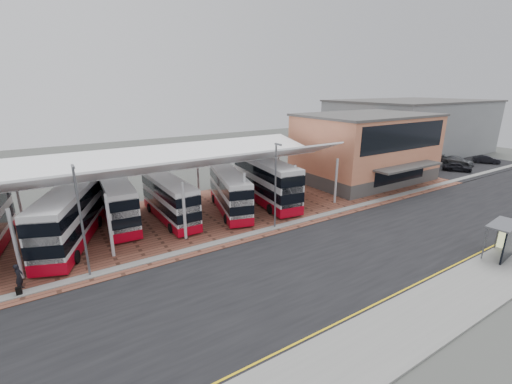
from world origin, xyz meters
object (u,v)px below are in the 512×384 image
bus_5 (266,181)px  carpark_car_a (457,167)px  terminal (366,147)px  bus_4 (230,192)px  carpark_car_b (458,161)px  bus_2 (117,202)px  bus_shelter (507,236)px  bus_3 (170,200)px  pedestrian (19,277)px  bus_1 (69,218)px  carpark_car_c (486,159)px

bus_5 → carpark_car_a: bus_5 is taller
terminal → bus_5: bearing=-177.1°
bus_4 → carpark_car_b: (43.19, -0.94, -1.35)m
bus_2 → bus_shelter: (23.78, -23.42, -0.38)m
carpark_car_b → bus_2: bearing=158.4°
bus_5 → bus_shelter: (8.17, -21.09, -0.67)m
bus_3 → pedestrian: size_ratio=5.58×
bus_4 → carpark_car_a: bus_4 is taller
bus_1 → bus_shelter: bus_1 is taller
bus_2 → terminal: bearing=1.2°
bus_3 → bus_5: (11.07, -0.55, 0.38)m
pedestrian → carpark_car_c: 67.39m
carpark_car_b → bus_shelter: (-30.10, -19.63, 1.03)m
bus_4 → bus_shelter: bus_4 is taller
carpark_car_a → carpark_car_c: (10.13, 0.42, -0.03)m
bus_3 → pedestrian: bus_3 is taller
carpark_car_a → carpark_car_c: bearing=-31.5°
bus_2 → carpark_car_c: (59.42, -5.78, -1.46)m
carpark_car_a → pedestrian: bearing=148.4°
bus_2 → carpark_car_a: bus_2 is taller
bus_4 → carpark_car_b: 43.22m
bus_2 → carpark_car_b: size_ratio=2.14×
bus_2 → bus_5: (15.62, -2.33, 0.30)m
bus_4 → carpark_car_a: bearing=10.5°
terminal → bus_5: terminal is taller
bus_4 → carpark_car_a: size_ratio=2.54×
carpark_car_b → bus_5: bearing=160.2°
terminal → carpark_car_b: size_ratio=3.70×
bus_1 → bus_5: (19.93, 0.44, 0.13)m
bus_1 → bus_2: size_ratio=1.08×
bus_shelter → terminal: bearing=59.9°
bus_3 → bus_4: size_ratio=0.97×
bus_5 → carpark_car_a: size_ratio=2.96×
terminal → bus_shelter: (-9.35, -21.99, -2.82)m
bus_3 → carpark_car_c: size_ratio=2.50×
pedestrian → carpark_car_b: 61.98m
bus_1 → carpark_car_c: 63.82m
terminal → bus_3: (-28.59, -0.35, -2.53)m
bus_3 → bus_shelter: bus_3 is taller
carpark_car_b → carpark_car_a: bearing=-169.9°
bus_1 → bus_3: bus_1 is taller
bus_2 → bus_1: bearing=-143.6°
pedestrian → bus_5: bearing=-59.7°
bus_1 → bus_2: 5.13m
pedestrian → carpark_car_a: size_ratio=0.44×
terminal → pedestrian: 41.81m
terminal → carpark_car_a: terminal is taller
bus_3 → terminal: bearing=-0.1°
carpark_car_a → bus_shelter: bearing=-179.8°
bus_3 → carpark_car_b: 49.40m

